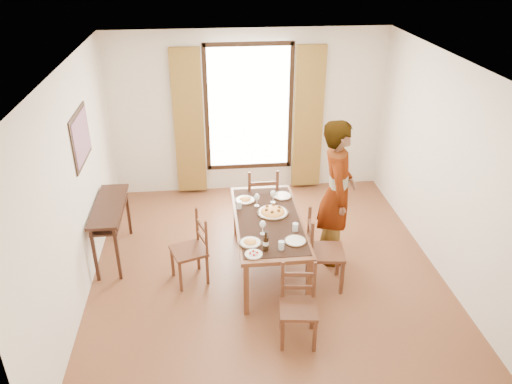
{
  "coord_description": "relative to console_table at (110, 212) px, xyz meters",
  "views": [
    {
      "loc": [
        -0.7,
        -5.31,
        3.96
      ],
      "look_at": [
        -0.1,
        0.37,
        1.0
      ],
      "focal_mm": 35.0,
      "sensor_mm": 36.0,
      "label": 1
    }
  ],
  "objects": [
    {
      "name": "pasta_platter",
      "position": [
        2.13,
        -0.39,
        0.12
      ],
      "size": [
        0.4,
        0.4,
        0.1
      ],
      "primitive_type": null,
      "color": "#D54C1B",
      "rests_on": "dining_table"
    },
    {
      "name": "chair_south",
      "position": [
        2.21,
        -1.82,
        -0.27
      ],
      "size": [
        0.44,
        0.44,
        0.9
      ],
      "rotation": [
        0.0,
        0.0,
        -0.13
      ],
      "color": "#4F291A",
      "rests_on": "ground"
    },
    {
      "name": "wine_bottle",
      "position": [
        1.93,
        -1.21,
        0.2
      ],
      "size": [
        0.07,
        0.07,
        0.25
      ],
      "primitive_type": null,
      "color": "black",
      "rests_on": "dining_table"
    },
    {
      "name": "tumbler_b",
      "position": [
        1.71,
        -0.2,
        0.12
      ],
      "size": [
        0.07,
        0.07,
        0.1
      ],
      "primitive_type": "cylinder",
      "color": "silver",
      "rests_on": "dining_table"
    },
    {
      "name": "tumbler_c",
      "position": [
        2.11,
        -1.2,
        0.12
      ],
      "size": [
        0.07,
        0.07,
        0.1
      ],
      "primitive_type": "cylinder",
      "color": "silver",
      "rests_on": "dining_table"
    },
    {
      "name": "dining_table",
      "position": [
        2.05,
        -0.51,
        0.0
      ],
      "size": [
        0.84,
        1.86,
        0.76
      ],
      "color": "brown",
      "rests_on": "ground"
    },
    {
      "name": "chair_west",
      "position": [
        1.07,
        -0.65,
        -0.26
      ],
      "size": [
        0.52,
        0.52,
        0.92
      ],
      "rotation": [
        0.0,
        0.0,
        -1.24
      ],
      "color": "#4F291A",
      "rests_on": "ground"
    },
    {
      "name": "caprese_plate",
      "position": [
        1.79,
        -1.29,
        0.09
      ],
      "size": [
        0.2,
        0.2,
        0.04
      ],
      "primitive_type": null,
      "color": "silver",
      "rests_on": "dining_table"
    },
    {
      "name": "tumbler_a",
      "position": [
        2.34,
        -0.83,
        0.12
      ],
      "size": [
        0.07,
        0.07,
        0.1
      ],
      "primitive_type": "cylinder",
      "color": "silver",
      "rests_on": "dining_table"
    },
    {
      "name": "plate_se",
      "position": [
        2.3,
        -1.07,
        0.1
      ],
      "size": [
        0.27,
        0.27,
        0.05
      ],
      "primitive_type": null,
      "color": "silver",
      "rests_on": "dining_table"
    },
    {
      "name": "wine_glass_a",
      "position": [
        1.94,
        -0.86,
        0.16
      ],
      "size": [
        0.08,
        0.08,
        0.18
      ],
      "primitive_type": null,
      "color": "white",
      "rests_on": "dining_table"
    },
    {
      "name": "plate_nw",
      "position": [
        1.8,
        -0.0,
        0.1
      ],
      "size": [
        0.27,
        0.27,
        0.05
      ],
      "primitive_type": null,
      "color": "silver",
      "rests_on": "dining_table"
    },
    {
      "name": "chair_east",
      "position": [
        2.68,
        -0.92,
        -0.21
      ],
      "size": [
        0.5,
        0.5,
        1.01
      ],
      "rotation": [
        0.0,
        0.0,
        1.45
      ],
      "color": "#4F291A",
      "rests_on": "ground"
    },
    {
      "name": "man",
      "position": [
        2.97,
        -0.35,
        0.3
      ],
      "size": [
        0.91,
        0.77,
        1.98
      ],
      "primitive_type": "imported",
      "rotation": [
        0.0,
        0.0,
        1.36
      ],
      "color": "gray",
      "rests_on": "ground"
    },
    {
      "name": "room_shell",
      "position": [
        2.03,
        -0.47,
        0.86
      ],
      "size": [
        4.6,
        5.1,
        2.74
      ],
      "color": "silver",
      "rests_on": "ground"
    },
    {
      "name": "wine_glass_c",
      "position": [
        1.95,
        -0.17,
        0.16
      ],
      "size": [
        0.08,
        0.08,
        0.18
      ],
      "primitive_type": null,
      "color": "white",
      "rests_on": "dining_table"
    },
    {
      "name": "wine_glass_b",
      "position": [
        2.17,
        -0.09,
        0.16
      ],
      "size": [
        0.08,
        0.08,
        0.18
      ],
      "primitive_type": null,
      "color": "white",
      "rests_on": "dining_table"
    },
    {
      "name": "ground",
      "position": [
        2.03,
        -0.6,
        -0.68
      ],
      "size": [
        5.0,
        5.0,
        0.0
      ],
      "primitive_type": "plane",
      "color": "#502E19",
      "rests_on": "ground"
    },
    {
      "name": "console_table",
      "position": [
        0.0,
        0.0,
        0.0
      ],
      "size": [
        0.38,
        1.2,
        0.8
      ],
      "color": "#331811",
      "rests_on": "ground"
    },
    {
      "name": "chair_north",
      "position": [
        2.08,
        0.46,
        -0.2
      ],
      "size": [
        0.47,
        0.47,
        1.04
      ],
      "rotation": [
        0.0,
        0.0,
        3.17
      ],
      "color": "#4F291A",
      "rests_on": "ground"
    },
    {
      "name": "plate_sw",
      "position": [
        1.77,
        -1.05,
        0.1
      ],
      "size": [
        0.27,
        0.27,
        0.05
      ],
      "primitive_type": null,
      "color": "silver",
      "rests_on": "dining_table"
    },
    {
      "name": "plate_ne",
      "position": [
        2.32,
        0.06,
        0.1
      ],
      "size": [
        0.27,
        0.27,
        0.05
      ],
      "primitive_type": null,
      "color": "silver",
      "rests_on": "dining_table"
    }
  ]
}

